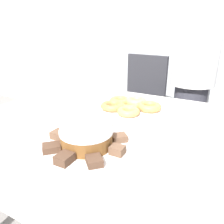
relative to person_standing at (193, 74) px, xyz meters
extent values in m
cube|color=#B2B7BC|center=(-0.15, 0.77, 0.48)|extent=(8.00, 0.05, 2.60)
cube|color=silver|center=(-0.15, -0.86, -0.11)|extent=(1.40, 1.06, 0.03)
cylinder|color=silver|center=(-0.79, -0.39, -0.47)|extent=(0.06, 0.06, 0.69)
cylinder|color=#383842|center=(0.00, 0.00, -0.45)|extent=(0.23, 0.23, 0.75)
cylinder|color=white|center=(0.00, 0.00, 0.22)|extent=(0.31, 0.31, 0.59)
cylinder|color=black|center=(-0.48, 0.07, -0.81)|extent=(0.44, 0.44, 0.01)
cylinder|color=#262626|center=(-0.48, 0.07, -0.59)|extent=(0.06, 0.06, 0.43)
cube|color=#2D2D33|center=(-0.48, 0.07, -0.36)|extent=(0.50, 0.50, 0.04)
cube|color=#2D2D33|center=(-0.45, 0.27, -0.13)|extent=(0.40, 0.09, 0.42)
cylinder|color=white|center=(-0.16, -1.08, -0.09)|extent=(0.32, 0.32, 0.01)
cylinder|color=white|center=(-0.20, -0.64, -0.09)|extent=(0.40, 0.40, 0.01)
cylinder|color=brown|center=(-0.16, -1.08, -0.06)|extent=(0.18, 0.18, 0.05)
cylinder|color=white|center=(-0.16, -1.08, -0.03)|extent=(0.18, 0.18, 0.01)
cube|color=brown|center=(-0.28, -1.08, -0.07)|extent=(0.06, 0.05, 0.03)
cube|color=#513828|center=(-0.24, -1.16, -0.08)|extent=(0.08, 0.08, 0.02)
cube|color=#513828|center=(-0.16, -1.19, -0.07)|extent=(0.05, 0.05, 0.03)
cube|color=#513828|center=(-0.07, -1.16, -0.08)|extent=(0.07, 0.07, 0.02)
cube|color=brown|center=(-0.04, -1.07, -0.07)|extent=(0.05, 0.04, 0.03)
cube|color=brown|center=(-0.08, -0.99, -0.08)|extent=(0.07, 0.07, 0.02)
cube|color=#513828|center=(-0.16, -0.96, -0.08)|extent=(0.05, 0.06, 0.02)
cube|color=#513828|center=(-0.24, -0.99, -0.07)|extent=(0.07, 0.07, 0.03)
torus|color=tan|center=(-0.20, -0.64, -0.07)|extent=(0.12, 0.12, 0.03)
torus|color=tan|center=(-0.16, -0.74, -0.07)|extent=(0.11, 0.11, 0.03)
torus|color=#D18E4C|center=(-0.09, -0.63, -0.07)|extent=(0.12, 0.12, 0.04)
torus|color=#E5AD66|center=(-0.18, -0.58, -0.07)|extent=(0.12, 0.12, 0.04)
torus|color=#D18E4C|center=(-0.27, -0.61, -0.07)|extent=(0.11, 0.11, 0.03)
torus|color=#C68447|center=(-0.26, -0.70, -0.07)|extent=(0.12, 0.12, 0.03)
cube|color=white|center=(0.25, -0.91, -0.09)|extent=(0.16, 0.13, 0.01)
camera|label=1|loc=(0.24, -1.62, 0.29)|focal=35.00mm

